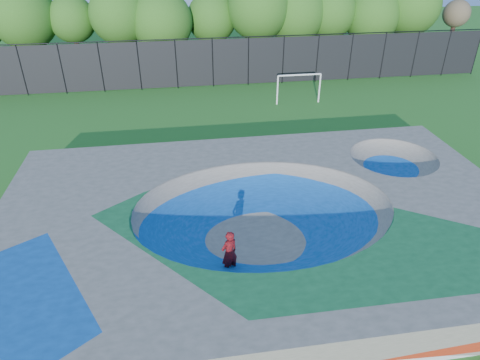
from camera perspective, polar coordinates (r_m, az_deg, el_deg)
The scene contains 7 objects.
ground at distance 18.70m, azimuth 3.00°, elevation -7.37°, with size 120.00×120.00×0.00m, color #205E1A.
skate_deck at distance 18.25m, azimuth 3.07°, elevation -5.50°, with size 22.00×14.00×1.50m, color gray.
skater at distance 16.25m, azimuth -1.44°, elevation -9.69°, with size 0.70×0.46×1.92m, color #B30E13.
skateboard at distance 16.87m, azimuth -1.40°, elevation -12.14°, with size 0.78×0.22×0.05m, color black.
soccer_goal at distance 33.23m, azimuth 7.88°, elevation 12.67°, with size 3.41×0.12×2.25m.
fence at distance 36.83m, azimuth -3.66°, elevation 15.47°, with size 48.09×0.09×4.04m.
treeline at distance 41.17m, azimuth -5.53°, elevation 21.10°, with size 52.08×7.35×8.33m.
Camera 1 is at (-3.24, -14.49, 11.36)m, focal length 32.00 mm.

